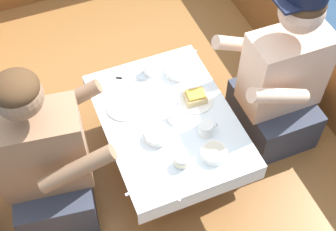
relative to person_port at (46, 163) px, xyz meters
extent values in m
plane|color=navy|center=(0.61, 0.16, -0.62)|extent=(60.00, 60.00, 0.00)
cube|color=brown|center=(0.61, 0.16, -0.50)|extent=(2.01, 3.07, 0.24)
cube|color=brown|center=(1.59, 0.16, -0.17)|extent=(0.06, 3.07, 0.42)
cylinder|color=#B2B2B7|center=(0.61, 0.03, -0.20)|extent=(0.07, 0.07, 0.35)
cube|color=brown|center=(0.61, 0.03, -0.02)|extent=(0.60, 0.82, 0.02)
cube|color=white|center=(0.61, 0.03, -0.01)|extent=(0.63, 0.85, 0.00)
cube|color=white|center=(0.61, -0.39, -0.06)|extent=(0.63, 0.00, 0.10)
cube|color=white|center=(0.61, 0.46, -0.06)|extent=(0.63, 0.00, 0.10)
cube|color=#333847|center=(-0.01, 0.00, -0.24)|extent=(0.42, 0.49, 0.26)
cube|color=#936B4C|center=(-0.01, 0.00, 0.11)|extent=(0.43, 0.27, 0.44)
sphere|color=#936B4C|center=(-0.01, 0.00, 0.48)|extent=(0.19, 0.19, 0.19)
ellipsoid|color=#472D19|center=(-0.01, 0.00, 0.52)|extent=(0.18, 0.18, 0.11)
cylinder|color=#936B4C|center=(0.17, 0.16, 0.18)|extent=(0.34, 0.12, 0.21)
cylinder|color=#936B4C|center=(0.12, -0.20, 0.18)|extent=(0.34, 0.12, 0.21)
cube|color=#333847|center=(1.23, 0.01, -0.24)|extent=(0.36, 0.44, 0.26)
cube|color=beige|center=(1.23, 0.01, 0.11)|extent=(0.40, 0.22, 0.44)
sphere|color=beige|center=(1.23, 0.01, 0.48)|extent=(0.21, 0.21, 0.21)
ellipsoid|color=#472D19|center=(1.23, 0.01, 0.53)|extent=(0.20, 0.20, 0.11)
cylinder|color=beige|center=(1.08, -0.17, 0.18)|extent=(0.34, 0.07, 0.21)
cylinder|color=beige|center=(1.08, 0.19, 0.18)|extent=(0.34, 0.07, 0.21)
cube|color=black|center=(1.14, 0.01, 0.56)|extent=(0.10, 0.15, 0.01)
cylinder|color=white|center=(0.78, 0.08, 0.00)|extent=(0.18, 0.18, 0.01)
cylinder|color=white|center=(0.44, 0.17, 0.00)|extent=(0.18, 0.18, 0.01)
cube|color=tan|center=(0.78, 0.08, 0.02)|extent=(0.11, 0.10, 0.04)
cube|color=gold|center=(0.78, 0.08, 0.05)|extent=(0.09, 0.08, 0.01)
cylinder|color=white|center=(0.52, -0.06, 0.01)|extent=(0.12, 0.12, 0.04)
cylinder|color=beige|center=(0.52, -0.06, 0.02)|extent=(0.10, 0.10, 0.02)
cylinder|color=white|center=(0.77, 0.29, 0.01)|extent=(0.14, 0.14, 0.04)
cylinder|color=beige|center=(0.77, 0.29, 0.02)|extent=(0.11, 0.11, 0.02)
cylinder|color=white|center=(0.73, -0.25, 0.01)|extent=(0.12, 0.12, 0.04)
cylinder|color=beige|center=(0.73, -0.25, 0.02)|extent=(0.10, 0.10, 0.02)
cylinder|color=white|center=(0.63, 0.01, 0.03)|extent=(0.07, 0.07, 0.07)
torus|color=white|center=(0.68, 0.01, 0.03)|extent=(0.04, 0.01, 0.04)
cylinder|color=#3D2314|center=(0.63, 0.01, 0.05)|extent=(0.06, 0.06, 0.01)
cylinder|color=white|center=(0.74, -0.12, 0.03)|extent=(0.07, 0.07, 0.07)
torus|color=white|center=(0.79, -0.12, 0.03)|extent=(0.04, 0.01, 0.04)
cylinder|color=#3D2314|center=(0.74, -0.12, 0.05)|extent=(0.06, 0.06, 0.01)
cylinder|color=white|center=(0.64, 0.35, 0.03)|extent=(0.07, 0.07, 0.07)
torus|color=white|center=(0.69, 0.35, 0.03)|extent=(0.04, 0.01, 0.04)
cylinder|color=#3D2314|center=(0.64, 0.35, 0.05)|extent=(0.06, 0.06, 0.01)
cylinder|color=silver|center=(0.57, -0.24, 0.02)|extent=(0.06, 0.06, 0.05)
cylinder|color=beige|center=(0.57, -0.24, 0.02)|extent=(0.07, 0.07, 0.03)
cube|color=silver|center=(0.36, -0.28, 0.00)|extent=(0.17, 0.04, 0.00)
ellipsoid|color=silver|center=(0.43, -0.26, 0.00)|extent=(0.04, 0.02, 0.01)
cube|color=silver|center=(0.48, -0.18, 0.00)|extent=(0.10, 0.15, 0.00)
cube|color=silver|center=(0.85, 0.40, 0.00)|extent=(0.17, 0.02, 0.00)
ellipsoid|color=silver|center=(0.78, 0.41, 0.00)|extent=(0.04, 0.02, 0.01)
cube|color=silver|center=(0.53, -0.33, 0.00)|extent=(0.10, 0.15, 0.00)
cube|color=silver|center=(0.54, 0.34, 0.00)|extent=(0.16, 0.09, 0.00)
cube|color=silver|center=(0.47, 0.37, 0.00)|extent=(0.04, 0.03, 0.00)
camera|label=1|loc=(0.09, -1.25, 1.81)|focal=50.00mm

